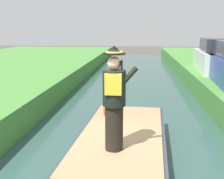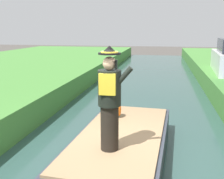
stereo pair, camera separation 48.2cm
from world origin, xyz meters
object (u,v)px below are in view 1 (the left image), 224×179
parrot_plush (110,108)px  parked_car_white (217,57)px  person_pirate (114,100)px  boat (122,146)px

parrot_plush → parked_car_white: parked_car_white is taller
person_pirate → parked_car_white: 9.43m
boat → parrot_plush: (-0.34, 0.95, 0.55)m
parrot_plush → person_pirate: bearing=-81.7°
boat → parrot_plush: bearing=109.7°
boat → parked_car_white: 8.74m
parrot_plush → parked_car_white: (4.30, 6.75, 0.57)m
person_pirate → parked_car_white: bearing=77.6°
boat → parked_car_white: (3.96, 7.71, 1.13)m
parrot_plush → boat: bearing=-70.3°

